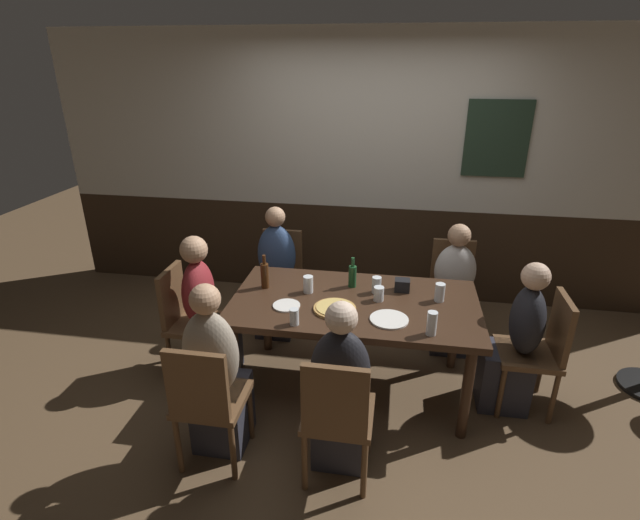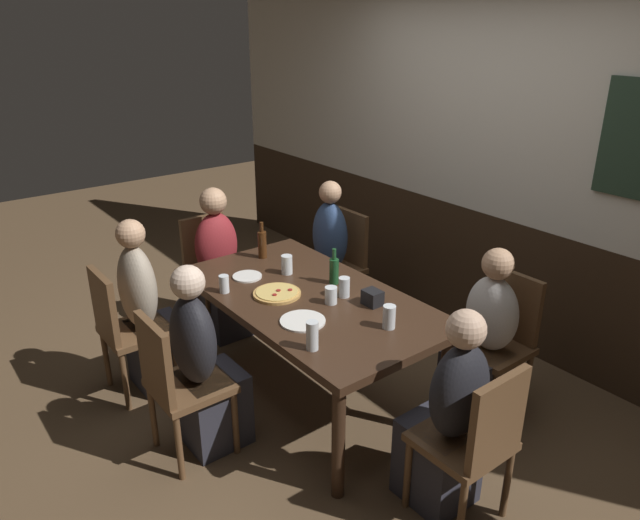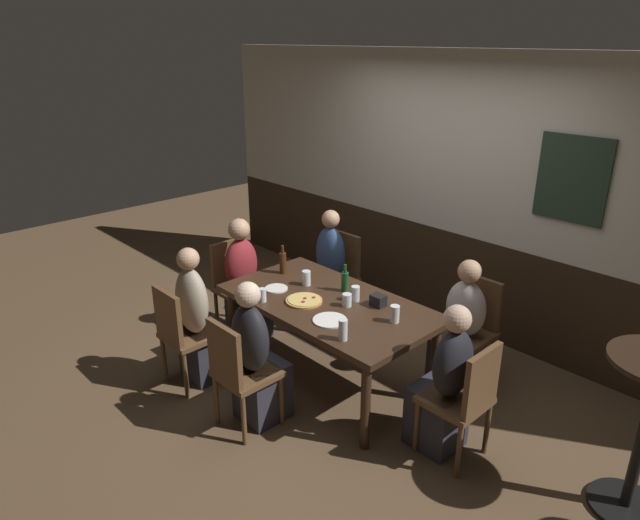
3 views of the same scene
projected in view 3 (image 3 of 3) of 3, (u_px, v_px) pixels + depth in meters
The scene contains 27 objects.
ground_plane at pixel (328, 380), 4.76m from camera, with size 12.00×12.00×0.00m, color brown.
wall_back at pixel (455, 195), 5.33m from camera, with size 6.40×0.13×2.60m.
dining_table at pixel (328, 309), 4.51m from camera, with size 1.74×0.95×0.74m.
chair_right_far at pixel (472, 325), 4.63m from camera, with size 0.40×0.40×0.88m.
chair_left_far at pixel (339, 272), 5.66m from camera, with size 0.40×0.40×0.88m.
chair_mid_near at pixel (238, 369), 4.00m from camera, with size 0.40×0.40×0.88m.
chair_left_near at pixel (182, 331), 4.52m from camera, with size 0.40×0.40×0.88m.
chair_head_east at pixel (465, 396), 3.70m from camera, with size 0.40×0.40×0.88m.
chair_head_west at pixel (235, 281), 5.44m from camera, with size 0.40×0.40×0.88m.
person_right_far at pixel (460, 336), 4.53m from camera, with size 0.34×0.37×1.09m.
person_left_far at pixel (327, 277), 5.56m from camera, with size 0.34×0.37×1.16m.
person_mid_near at pixel (257, 364), 4.12m from camera, with size 0.34×0.37×1.13m.
person_left_near at pixel (199, 325), 4.62m from camera, with size 0.34×0.37×1.18m.
person_head_east at pixel (444, 390), 3.83m from camera, with size 0.37×0.34×1.11m.
person_head_west at pixel (245, 287), 5.33m from camera, with size 0.37×0.34×1.15m.
pizza at pixel (304, 300), 4.46m from camera, with size 0.29×0.29×0.03m.
highball_clear at pixel (306, 279), 4.75m from camera, with size 0.07×0.07×0.13m.
tumbler_water at pixel (262, 296), 4.45m from camera, with size 0.06×0.06×0.11m.
pint_glass_pale at pixel (395, 315), 4.13m from camera, with size 0.07×0.07×0.13m.
pint_glass_amber at pixel (355, 294), 4.47m from camera, with size 0.07×0.07×0.12m.
tumbler_short at pixel (343, 331), 3.88m from camera, with size 0.06×0.06×0.16m.
beer_glass_tall at pixel (347, 301), 4.38m from camera, with size 0.07×0.07×0.10m.
beer_bottle_green at pixel (345, 281), 4.62m from camera, with size 0.06×0.06×0.23m.
beer_bottle_brown at pixel (283, 262), 4.97m from camera, with size 0.06×0.06×0.26m.
plate_white_large at pixel (330, 320), 4.16m from camera, with size 0.25×0.25×0.01m, color white.
plate_white_small at pixel (276, 289), 4.69m from camera, with size 0.19×0.19×0.01m, color white.
condiment_caddy at pixel (378, 300), 4.38m from camera, with size 0.11×0.09×0.09m, color black.
Camera 3 is at (2.89, -2.84, 2.69)m, focal length 31.77 mm.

